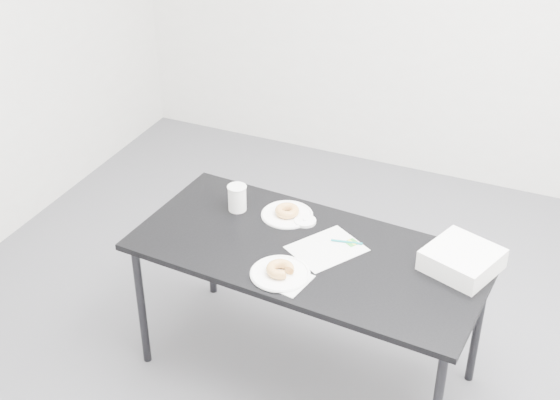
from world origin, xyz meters
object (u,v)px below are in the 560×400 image
at_px(plate_far, 287,215).
at_px(pen, 347,242).
at_px(plate_near, 280,273).
at_px(scorecard, 327,249).
at_px(donut_near, 280,269).
at_px(table, 308,260).
at_px(donut_far, 287,211).
at_px(bakery_box, 462,260).
at_px(coffee_cup, 237,198).

bearing_deg(plate_far, pen, -17.14).
relative_size(plate_near, plate_far, 1.04).
distance_m(scorecard, donut_near, 0.28).
height_order(table, donut_far, donut_far).
bearing_deg(bakery_box, plate_near, -133.31).
bearing_deg(pen, scorecard, -142.06).
height_order(table, coffee_cup, coffee_cup).
xyz_separation_m(plate_near, bakery_box, (0.68, 0.35, 0.04)).
relative_size(table, coffee_cup, 12.44).
distance_m(scorecard, bakery_box, 0.57).
bearing_deg(coffee_cup, pen, -5.50).
bearing_deg(pen, coffee_cup, 163.35).
height_order(pen, plate_far, pen).
relative_size(scorecard, plate_near, 1.19).
distance_m(table, plate_near, 0.22).
distance_m(plate_near, plate_far, 0.45).
relative_size(table, bakery_box, 5.81).
bearing_deg(plate_far, plate_near, -70.30).
relative_size(plate_near, donut_near, 2.13).
distance_m(plate_near, bakery_box, 0.76).
bearing_deg(table, donut_far, 136.12).
height_order(pen, donut_far, donut_far).
xyz_separation_m(donut_near, donut_far, (-0.15, 0.43, -0.00)).
xyz_separation_m(scorecard, pen, (0.07, 0.08, 0.01)).
height_order(plate_near, coffee_cup, coffee_cup).
distance_m(table, scorecard, 0.10).
xyz_separation_m(scorecard, bakery_box, (0.56, 0.10, 0.04)).
relative_size(coffee_cup, bakery_box, 0.47).
relative_size(scorecard, plate_far, 1.24).
bearing_deg(scorecard, coffee_cup, -162.80).
distance_m(pen, bakery_box, 0.50).
bearing_deg(donut_near, coffee_cup, 135.40).
bearing_deg(plate_far, table, -47.92).
xyz_separation_m(table, donut_near, (-0.04, -0.21, 0.08)).
relative_size(donut_near, coffee_cup, 0.92).
xyz_separation_m(scorecard, donut_far, (-0.26, 0.18, 0.02)).
distance_m(plate_far, coffee_cup, 0.24).
distance_m(scorecard, plate_far, 0.32).
bearing_deg(donut_near, bakery_box, 27.13).
distance_m(donut_far, coffee_cup, 0.24).
height_order(donut_near, bakery_box, bakery_box).
relative_size(donut_near, plate_far, 0.49).
distance_m(donut_near, donut_far, 0.45).
xyz_separation_m(plate_far, coffee_cup, (-0.23, -0.05, 0.06)).
bearing_deg(scorecard, plate_near, -81.90).
bearing_deg(scorecard, pen, 80.94).
bearing_deg(coffee_cup, bakery_box, -1.86).
xyz_separation_m(scorecard, plate_near, (-0.11, -0.25, 0.01)).
relative_size(table, donut_far, 14.04).
distance_m(scorecard, coffee_cup, 0.52).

